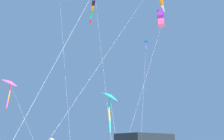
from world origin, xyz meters
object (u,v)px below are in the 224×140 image
Objects in this scene: kite_delta_long_streamer_left at (11,83)px; kite_box_blue_topmost at (161,18)px; kite_delta_white_trailing at (111,97)px; kite_delta_teal_far_right at (146,42)px; kite_windsock_orange_high_right at (93,6)px.

kite_box_blue_topmost is at bearing -86.09° from kite_delta_long_streamer_left.
kite_delta_teal_far_right is (11.85, -5.33, 10.71)m from kite_delta_white_trailing.
kite_delta_white_trailing is at bearing 155.77° from kite_delta_teal_far_right.
kite_delta_white_trailing is 14.27m from kite_windsock_orange_high_right.
kite_windsock_orange_high_right is at bearing 97.68° from kite_box_blue_topmost.
kite_box_blue_topmost is (1.16, -8.58, -0.93)m from kite_windsock_orange_high_right.
kite_delta_long_streamer_left is at bearing 90.05° from kite_windsock_orange_high_right.
kite_delta_white_trailing is 0.29× the size of kite_windsock_orange_high_right.
kite_box_blue_topmost reaches higher than kite_delta_white_trailing.
kite_delta_long_streamer_left is 19.28m from kite_box_blue_topmost.
kite_box_blue_topmost is at bearing -82.32° from kite_windsock_orange_high_right.
kite_windsock_orange_high_right is 1.03× the size of kite_box_blue_topmost.
kite_delta_teal_far_right is at bearing -70.22° from kite_delta_long_streamer_left.
kite_windsock_orange_high_right reaches higher than kite_delta_long_streamer_left.
kite_delta_white_trailing is at bearing -120.24° from kite_delta_long_streamer_left.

